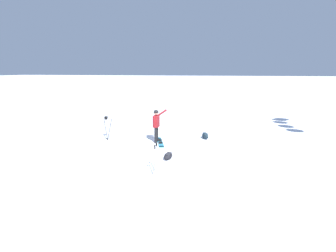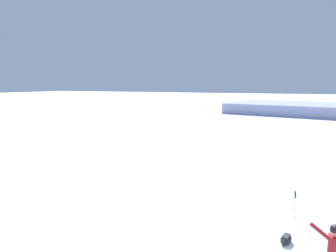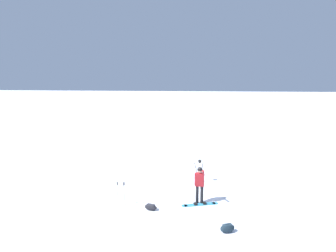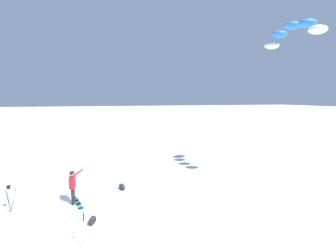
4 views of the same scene
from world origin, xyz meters
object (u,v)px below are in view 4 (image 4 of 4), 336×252
(traction_kite, at_px, (292,32))
(camera_tripod, at_px, (9,193))
(gear_bag_large, at_px, (122,187))
(snowboard, at_px, (78,203))
(gear_bag_small, at_px, (92,220))
(snowboarder, at_px, (73,184))
(ski_poles, at_px, (84,226))

(traction_kite, height_order, camera_tripod, traction_kite)
(gear_bag_large, height_order, camera_tripod, camera_tripod)
(snowboard, xyz_separation_m, traction_kite, (-12.32, 0.51, 9.25))
(traction_kite, relative_size, gear_bag_small, 6.73)
(snowboard, height_order, gear_bag_large, gear_bag_large)
(snowboard, bearing_deg, gear_bag_small, 112.15)
(snowboarder, bearing_deg, ski_poles, 103.93)
(snowboard, bearing_deg, camera_tripod, 2.78)
(gear_bag_small, relative_size, ski_poles, 0.56)
(traction_kite, xyz_separation_m, ski_poles, (11.62, 3.08, -8.51))
(gear_bag_large, height_order, gear_bag_small, gear_bag_large)
(traction_kite, relative_size, camera_tripod, 3.27)
(snowboarder, height_order, camera_tripod, snowboarder)
(snowboard, height_order, ski_poles, ski_poles)
(traction_kite, distance_m, gear_bag_large, 13.61)
(camera_tripod, bearing_deg, gear_bag_large, -166.47)
(snowboard, height_order, traction_kite, traction_kite)
(gear_bag_large, distance_m, camera_tripod, 5.50)
(traction_kite, bearing_deg, ski_poles, 14.84)
(snowboard, height_order, gear_bag_small, gear_bag_small)
(ski_poles, bearing_deg, gear_bag_large, -109.09)
(snowboarder, bearing_deg, camera_tripod, 2.16)
(traction_kite, xyz_separation_m, gear_bag_small, (11.44, 1.64, -9.14))
(gear_bag_large, relative_size, camera_tripod, 0.49)
(snowboarder, height_order, gear_bag_small, snowboarder)
(gear_bag_large, distance_m, ski_poles, 5.03)
(snowboard, xyz_separation_m, ski_poles, (-0.70, 3.59, 0.74))
(snowboarder, height_order, ski_poles, snowboarder)
(camera_tripod, distance_m, gear_bag_small, 4.41)
(snowboard, bearing_deg, traction_kite, 177.61)
(traction_kite, height_order, gear_bag_large, traction_kite)
(gear_bag_large, bearing_deg, camera_tripod, 13.53)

